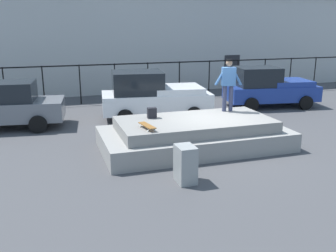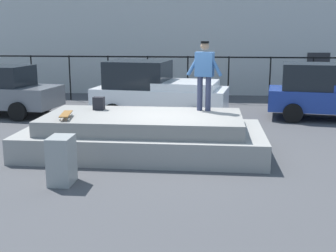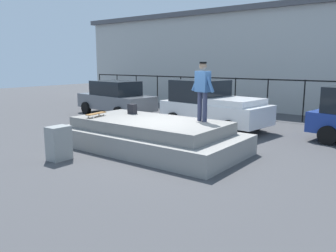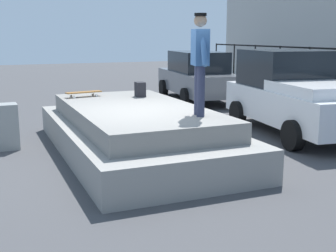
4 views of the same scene
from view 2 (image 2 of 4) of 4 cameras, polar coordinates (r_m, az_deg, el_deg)
name	(u,v)px [view 2 (image 2 of 4)]	position (r m, az deg, el deg)	size (l,w,h in m)	color
ground_plane	(169,152)	(10.88, 0.18, -3.40)	(60.00, 60.00, 0.00)	#424244
concrete_ledge	(143,135)	(10.81, -3.24, -1.17)	(5.87, 2.91, 0.94)	gray
skateboarder	(204,71)	(11.13, 4.78, 7.24)	(0.93, 0.35, 1.76)	#2D334C
skateboard	(66,114)	(10.48, -13.22, 1.52)	(0.34, 0.85, 0.12)	brown
backpack	(99,103)	(11.46, -9.04, 2.94)	(0.28, 0.20, 0.34)	black
car_white_pickup_mid	(156,91)	(14.81, -1.56, 4.62)	(4.65, 2.61, 1.97)	white
car_blue_pickup_far	(329,92)	(15.73, 20.32, 4.17)	(4.47, 2.51, 1.89)	navy
utility_box	(62,160)	(8.79, -13.75, -4.38)	(0.44, 0.60, 0.95)	gray
fence_row	(188,71)	(18.57, 2.60, 7.18)	(24.06, 0.06, 1.93)	black
warehouse_building	(194,32)	(24.73, 3.46, 12.19)	(29.63, 8.90, 5.79)	#B2B2AD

